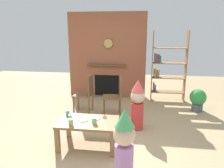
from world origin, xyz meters
TOP-DOWN VIEW (x-y plane):
  - ground_plane at (0.00, 0.00)m, footprint 12.00×12.00m
  - brick_fireplace_feature at (-0.29, 2.60)m, footprint 2.20×0.28m
  - bookshelf at (1.34, 2.40)m, footprint 0.90×0.28m
  - coffee_table at (-0.15, -0.27)m, footprint 0.97×0.62m
  - paper_cup_near_left at (-0.03, -0.36)m, footprint 0.08×0.08m
  - paper_cup_near_right at (-0.44, -0.31)m, footprint 0.07×0.07m
  - paper_cup_center at (-0.38, -0.46)m, footprint 0.07×0.07m
  - paper_cup_far_left at (-0.57, -0.09)m, footprint 0.06×0.06m
  - paper_plate_front at (-0.25, -0.24)m, footprint 0.20×0.20m
  - paper_plate_rear at (-0.06, -0.16)m, footprint 0.17×0.17m
  - birthday_cake_slice at (0.09, -0.11)m, footprint 0.10×0.10m
  - table_fork at (-0.35, -0.07)m, footprint 0.15×0.03m
  - child_with_cone_hat at (0.51, -1.09)m, footprint 0.27×0.27m
  - child_in_pink at (0.63, 0.50)m, footprint 0.28×0.28m
  - dining_chair_left at (-0.55, 1.21)m, footprint 0.40×0.40m
  - dining_chair_middle at (0.14, 1.12)m, footprint 0.46×0.46m
  - potted_plant_tall at (2.05, 1.67)m, footprint 0.39×0.39m

SIDE VIEW (x-z plane):
  - ground_plane at x=0.00m, z-range 0.00..0.00m
  - potted_plant_tall at x=2.05m, z-range 0.03..0.57m
  - coffee_table at x=-0.15m, z-range 0.15..0.60m
  - table_fork at x=-0.35m, z-range 0.45..0.45m
  - paper_plate_front at x=-0.25m, z-range 0.45..0.46m
  - paper_plate_rear at x=-0.06m, z-range 0.45..0.46m
  - birthday_cake_slice at x=0.09m, z-range 0.45..0.51m
  - paper_cup_far_left at x=-0.57m, z-range 0.45..0.54m
  - paper_cup_center at x=-0.38m, z-range 0.45..0.55m
  - paper_cup_near_left at x=-0.03m, z-range 0.45..0.55m
  - paper_cup_near_right at x=-0.44m, z-range 0.45..0.55m
  - dining_chair_left at x=-0.55m, z-range 0.06..0.96m
  - dining_chair_middle at x=0.14m, z-range 0.06..0.96m
  - child_with_cone_hat at x=0.51m, z-range 0.03..1.01m
  - child_in_pink at x=0.63m, z-range 0.03..1.02m
  - bookshelf at x=1.34m, z-range -0.05..1.85m
  - brick_fireplace_feature at x=-0.29m, z-range -0.01..2.39m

